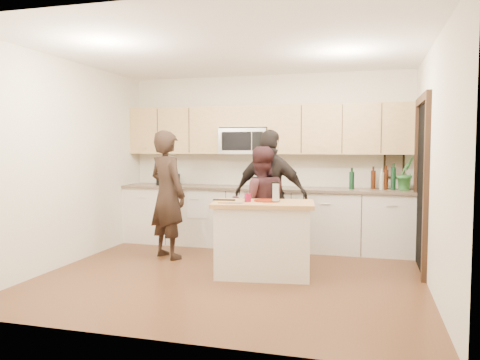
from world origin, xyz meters
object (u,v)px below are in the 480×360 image
(island, at_px, (263,238))
(toaster, at_px, (168,179))
(woman_center, at_px, (260,206))
(woman_left, at_px, (167,195))
(woman_right, at_px, (270,195))

(island, xyz_separation_m, toaster, (-1.94, 1.57, 0.58))
(woman_center, bearing_deg, woman_left, -21.21)
(toaster, distance_m, woman_center, 2.06)
(island, bearing_deg, woman_left, 151.84)
(woman_left, relative_size, woman_center, 1.14)
(woman_center, height_order, woman_right, woman_right)
(island, relative_size, woman_center, 0.82)
(toaster, height_order, woman_left, woman_left)
(island, distance_m, woman_center, 0.66)
(woman_left, xyz_separation_m, woman_center, (1.33, 0.00, -0.11))
(island, xyz_separation_m, woman_right, (-0.08, 0.78, 0.44))
(woman_left, height_order, woman_right, woman_right)
(toaster, height_order, woman_right, woman_right)
(woman_left, xyz_separation_m, woman_right, (1.42, 0.23, 0.01))
(island, height_order, woman_center, woman_center)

